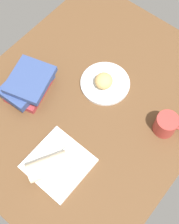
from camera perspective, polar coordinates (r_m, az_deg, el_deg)
dining_table at (r=125.55cm, az=0.15°, el=1.88°), size 110.00×90.00×4.00cm
round_plate at (r=127.00cm, az=3.08°, el=5.41°), size 20.83×20.83×1.40cm
scone_pastry at (r=123.64cm, az=2.63°, el=5.99°), size 8.74×8.58×5.57cm
square_plate at (r=113.42cm, az=-5.93°, el=-9.75°), size 21.39×21.39×1.60cm
sauce_cup at (r=111.93cm, az=-3.98°, el=-8.11°), size 5.35×5.35×2.32cm
breakfast_wrap at (r=109.12cm, az=-7.84°, el=-10.24°), size 16.45×13.30×6.89cm
book_stack at (r=124.62cm, az=-11.56°, el=5.23°), size 22.81×20.12×9.12cm
coffee_mug at (r=117.94cm, az=14.49°, el=-2.29°), size 9.84×11.97×8.68cm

